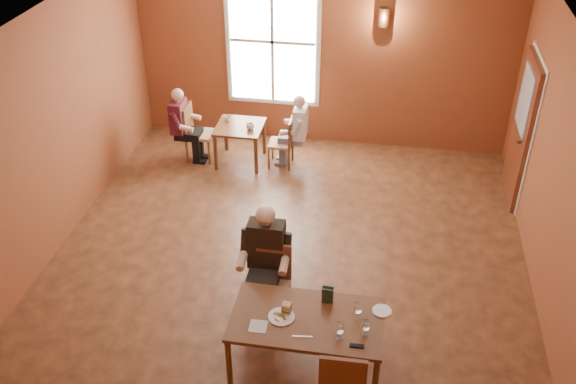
% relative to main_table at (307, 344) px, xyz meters
% --- Properties ---
extents(ground, '(6.00, 7.00, 0.01)m').
position_rel_main_table_xyz_m(ground, '(-0.48, 1.51, -0.35)').
color(ground, brown).
rests_on(ground, ground).
extents(wall_back, '(6.00, 0.04, 3.00)m').
position_rel_main_table_xyz_m(wall_back, '(-0.48, 5.01, 1.15)').
color(wall_back, brown).
rests_on(wall_back, ground).
extents(wall_left, '(0.04, 7.00, 3.00)m').
position_rel_main_table_xyz_m(wall_left, '(-3.48, 1.51, 1.15)').
color(wall_left, brown).
rests_on(wall_left, ground).
extents(wall_right, '(0.04, 7.00, 3.00)m').
position_rel_main_table_xyz_m(wall_right, '(2.52, 1.51, 1.15)').
color(wall_right, brown).
rests_on(wall_right, ground).
extents(ceiling, '(6.00, 7.00, 0.04)m').
position_rel_main_table_xyz_m(ceiling, '(-0.48, 1.51, 2.65)').
color(ceiling, white).
rests_on(ceiling, wall_back).
extents(window, '(1.36, 0.10, 1.96)m').
position_rel_main_table_xyz_m(window, '(-1.28, 4.96, 1.35)').
color(window, white).
rests_on(window, wall_back).
extents(door, '(0.12, 1.04, 2.10)m').
position_rel_main_table_xyz_m(door, '(2.46, 3.81, 0.70)').
color(door, maroon).
rests_on(door, ground).
extents(wall_sconce, '(0.16, 0.16, 0.28)m').
position_rel_main_table_xyz_m(wall_sconce, '(0.42, 4.91, 1.85)').
color(wall_sconce, brown).
rests_on(wall_sconce, wall_back).
extents(main_table, '(1.51, 0.85, 0.71)m').
position_rel_main_table_xyz_m(main_table, '(0.00, 0.00, 0.00)').
color(main_table, brown).
rests_on(main_table, ground).
extents(chair_diner_main, '(0.41, 0.41, 0.93)m').
position_rel_main_table_xyz_m(chair_diner_main, '(-0.50, 0.65, 0.11)').
color(chair_diner_main, brown).
rests_on(chair_diner_main, ground).
extents(diner_main, '(0.53, 0.53, 1.32)m').
position_rel_main_table_xyz_m(diner_main, '(-0.50, 0.62, 0.31)').
color(diner_main, '#422C23').
rests_on(diner_main, ground).
extents(chair_empty, '(0.44, 0.44, 0.96)m').
position_rel_main_table_xyz_m(chair_empty, '(0.41, -0.51, 0.13)').
color(chair_empty, '#442615').
rests_on(chair_empty, ground).
extents(plate_food, '(0.32, 0.32, 0.03)m').
position_rel_main_table_xyz_m(plate_food, '(-0.25, -0.03, 0.37)').
color(plate_food, silver).
rests_on(plate_food, main_table).
extents(sandwich, '(0.10, 0.09, 0.11)m').
position_rel_main_table_xyz_m(sandwich, '(-0.21, 0.04, 0.41)').
color(sandwich, tan).
rests_on(sandwich, main_table).
extents(goblet_a, '(0.10, 0.10, 0.20)m').
position_rel_main_table_xyz_m(goblet_a, '(0.49, 0.09, 0.46)').
color(goblet_a, white).
rests_on(goblet_a, main_table).
extents(goblet_b, '(0.10, 0.10, 0.19)m').
position_rel_main_table_xyz_m(goblet_b, '(0.58, -0.12, 0.45)').
color(goblet_b, white).
rests_on(goblet_b, main_table).
extents(goblet_c, '(0.09, 0.09, 0.20)m').
position_rel_main_table_xyz_m(goblet_c, '(0.34, -0.21, 0.45)').
color(goblet_c, white).
rests_on(goblet_c, main_table).
extents(menu_stand, '(0.12, 0.06, 0.19)m').
position_rel_main_table_xyz_m(menu_stand, '(0.17, 0.27, 0.45)').
color(menu_stand, '#243C2B').
rests_on(menu_stand, main_table).
extents(knife, '(0.20, 0.04, 0.00)m').
position_rel_main_table_xyz_m(knife, '(-0.01, -0.25, 0.36)').
color(knife, '#B8B9C9').
rests_on(knife, main_table).
extents(napkin, '(0.18, 0.18, 0.01)m').
position_rel_main_table_xyz_m(napkin, '(-0.45, -0.19, 0.36)').
color(napkin, silver).
rests_on(napkin, main_table).
extents(side_plate, '(0.22, 0.22, 0.02)m').
position_rel_main_table_xyz_m(side_plate, '(0.72, 0.22, 0.36)').
color(side_plate, silver).
rests_on(side_plate, main_table).
extents(sunglasses, '(0.14, 0.05, 0.02)m').
position_rel_main_table_xyz_m(sunglasses, '(0.51, -0.29, 0.36)').
color(sunglasses, black).
rests_on(sunglasses, main_table).
extents(second_table, '(0.72, 0.72, 0.64)m').
position_rel_main_table_xyz_m(second_table, '(-1.65, 4.08, -0.04)').
color(second_table, brown).
rests_on(second_table, ground).
extents(chair_diner_white, '(0.36, 0.36, 0.81)m').
position_rel_main_table_xyz_m(chair_diner_white, '(-1.00, 4.08, 0.05)').
color(chair_diner_white, '#3F1E0F').
rests_on(chair_diner_white, ground).
extents(diner_white, '(0.45, 0.45, 1.14)m').
position_rel_main_table_xyz_m(diner_white, '(-0.97, 4.08, 0.21)').
color(diner_white, white).
rests_on(diner_white, ground).
extents(chair_diner_maroon, '(0.40, 0.40, 0.91)m').
position_rel_main_table_xyz_m(chair_diner_maroon, '(-2.30, 4.08, 0.10)').
color(chair_diner_maroon, brown).
rests_on(chair_diner_maroon, ground).
extents(diner_maroon, '(0.47, 0.47, 1.18)m').
position_rel_main_table_xyz_m(diner_maroon, '(-2.33, 4.08, 0.24)').
color(diner_maroon, maroon).
rests_on(diner_maroon, ground).
extents(cup_a, '(0.14, 0.14, 0.09)m').
position_rel_main_table_xyz_m(cup_a, '(-1.46, 3.99, 0.33)').
color(cup_a, silver).
rests_on(cup_a, second_table).
extents(cup_b, '(0.12, 0.12, 0.09)m').
position_rel_main_table_xyz_m(cup_b, '(-1.87, 4.20, 0.33)').
color(cup_b, silver).
rests_on(cup_b, second_table).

